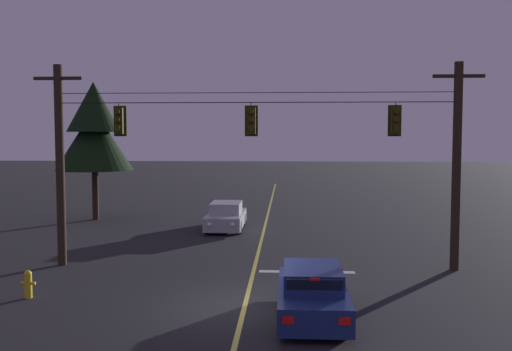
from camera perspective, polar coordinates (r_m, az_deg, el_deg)
The scene contains 11 objects.
ground_plane at distance 16.51m, azimuth -1.15°, elevation -13.02°, with size 180.00×180.00×0.00m, color black.
lane_centre_stripe at distance 27.02m, azimuth 0.59°, elevation -6.27°, with size 0.14×60.00×0.01m, color #D1C64C.
stop_bar_paint at distance 20.55m, azimuth 5.12°, elevation -9.60°, with size 3.40×0.36×0.01m, color silver.
signal_span_assembly at distance 20.61m, azimuth -0.15°, elevation 1.31°, with size 16.23×0.32×7.43m.
traffic_light_leftmost at distance 21.45m, azimuth -13.59°, elevation 5.35°, with size 0.48×0.41×1.22m.
traffic_light_left_inner at distance 20.59m, azimuth -0.50°, elevation 5.53°, with size 0.48×0.41×1.22m.
traffic_light_centre at distance 20.90m, azimuth 13.82°, elevation 5.39°, with size 0.48×0.41×1.22m.
car_waiting_near_lane at distance 15.51m, azimuth 5.66°, elevation -11.68°, with size 1.80×4.33×1.39m.
car_oncoming_lead at distance 29.46m, azimuth -3.03°, elevation -4.14°, with size 1.80×4.42×1.39m.
tree_verge_near at distance 33.74m, azimuth -15.93°, elevation 4.37°, with size 4.37×4.37×7.89m.
fire_hydrant at distance 18.51m, azimuth -21.89°, elevation -10.02°, with size 0.44×0.22×0.84m.
Camera 1 is at (1.20, -15.74, 4.85)m, focal length 39.88 mm.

